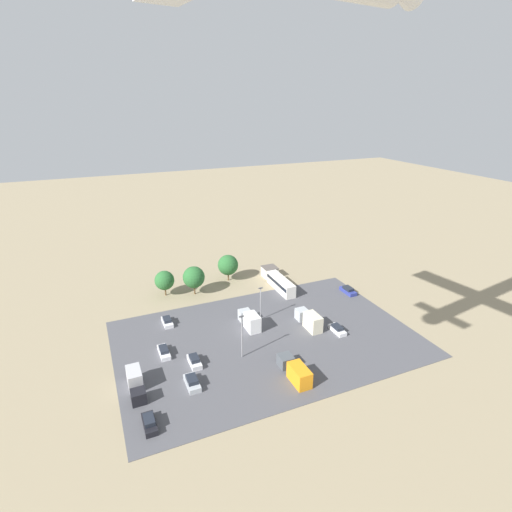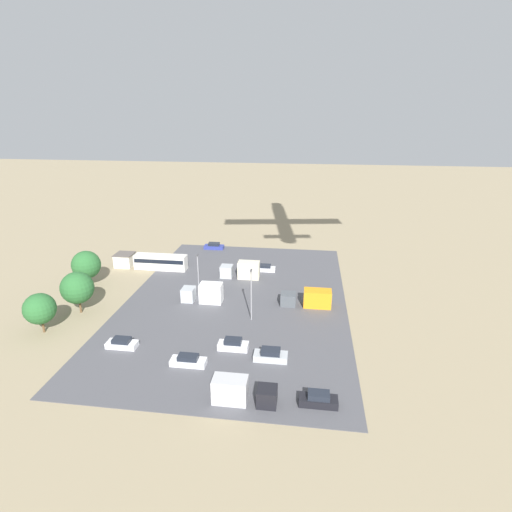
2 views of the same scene
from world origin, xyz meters
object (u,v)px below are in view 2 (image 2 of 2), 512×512
at_px(parked_car_1, 233,345).
at_px(parked_car_6, 318,400).
at_px(parked_car_2, 188,361).
at_px(parked_truck_3, 309,299).
at_px(parked_car_0, 122,343).
at_px(parked_truck_2, 242,270).
at_px(bus, 161,262).
at_px(parked_car_3, 271,355).
at_px(parked_truck_0, 240,392).
at_px(parked_car_4, 214,246).
at_px(parked_truck_1, 205,293).
at_px(shed_building, 125,260).
at_px(parked_car_5, 265,268).

xyz_separation_m(parked_car_1, parked_car_6, (9.99, 11.85, 0.01)).
bearing_deg(parked_car_2, parked_truck_3, -39.14).
xyz_separation_m(parked_car_0, parked_truck_2, (-27.35, 12.99, 0.99)).
height_order(parked_car_0, parked_car_1, parked_car_1).
height_order(bus, parked_car_0, bus).
xyz_separation_m(parked_car_1, parked_car_3, (1.90, 5.54, 0.01)).
relative_size(parked_car_2, parked_truck_0, 0.64).
height_order(parked_car_4, parked_truck_3, parked_truck_3).
relative_size(parked_truck_0, parked_truck_1, 1.04).
bearing_deg(parked_truck_2, parked_car_2, 175.60).
height_order(shed_building, parked_car_0, shed_building).
height_order(parked_car_4, parked_truck_0, parked_truck_0).
bearing_deg(parked_car_2, parked_car_3, -76.54).
height_order(parked_car_2, parked_car_4, parked_car_4).
distance_m(parked_car_0, parked_car_4, 44.40).
height_order(parked_truck_0, parked_truck_2, parked_truck_2).
relative_size(parked_car_2, parked_truck_3, 0.55).
bearing_deg(shed_building, parked_car_0, 23.95).
relative_size(parked_car_6, parked_truck_3, 0.51).
relative_size(parked_truck_0, parked_truck_3, 0.86).
xyz_separation_m(bus, parked_truck_0, (38.75, 23.86, -0.29)).
relative_size(shed_building, parked_car_5, 0.88).
bearing_deg(bus, parked_car_4, 150.77).
xyz_separation_m(parked_car_0, parked_car_3, (0.28, 21.43, 0.09)).
distance_m(parked_car_0, parked_car_1, 15.98).
height_order(bus, parked_car_5, bus).
relative_size(bus, parked_truck_1, 1.55).
relative_size(parked_car_0, parked_car_5, 0.98).
distance_m(parked_car_1, parked_truck_0, 11.07).
distance_m(parked_car_3, parked_truck_0, 9.18).
xyz_separation_m(parked_car_3, parked_truck_1, (-16.07, -13.30, 0.90)).
bearing_deg(parked_truck_0, shed_building, -140.77).
bearing_deg(parked_car_3, parked_truck_1, -140.39).
relative_size(shed_building, parked_truck_2, 0.49).
bearing_deg(parked_car_1, parked_truck_0, 15.14).
relative_size(parked_car_0, parked_truck_2, 0.55).
bearing_deg(parked_truck_3, parked_car_0, 122.04).
bearing_deg(parked_car_0, parked_car_5, -28.37).
bearing_deg(parked_truck_3, parked_car_5, 32.03).
bearing_deg(shed_building, bus, 83.83).
distance_m(parked_truck_0, parked_truck_2, 36.85).
bearing_deg(parked_truck_0, parked_car_3, 163.18).
bearing_deg(parked_car_6, parked_truck_3, 2.94).
distance_m(parked_car_0, parked_truck_1, 17.80).
distance_m(parked_car_6, parked_truck_3, 24.97).
bearing_deg(parked_car_0, parked_truck_2, -25.40).
relative_size(parked_car_0, parked_truck_1, 0.61).
distance_m(bus, parked_truck_0, 45.51).
xyz_separation_m(parked_car_2, parked_truck_2, (-30.21, 2.33, 0.98)).
bearing_deg(parked_car_0, parked_car_6, -106.77).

